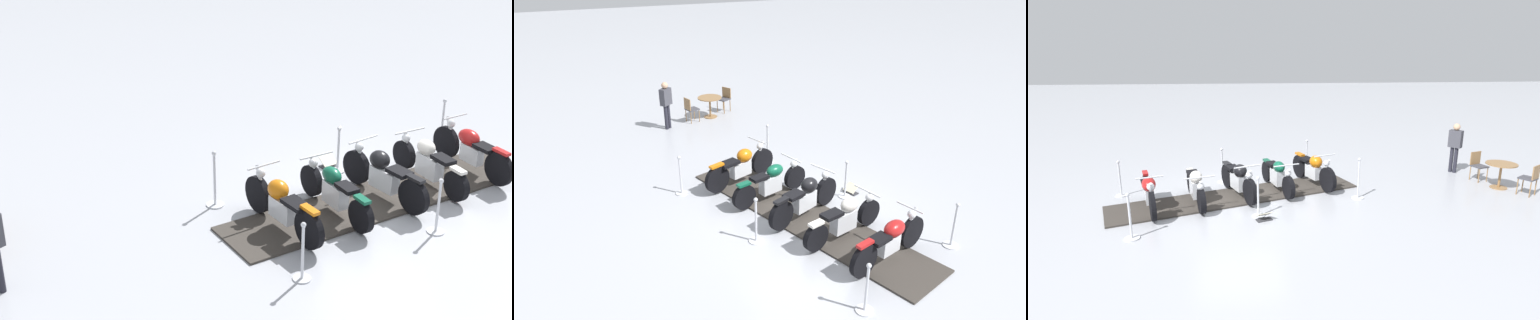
% 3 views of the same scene
% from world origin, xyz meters
% --- Properties ---
extents(ground_plane, '(80.00, 80.00, 0.00)m').
position_xyz_m(ground_plane, '(0.00, 0.00, 0.00)').
color(ground_plane, '#A8AAB2').
extents(display_platform, '(6.96, 3.70, 0.04)m').
position_xyz_m(display_platform, '(0.00, 0.00, 0.02)').
color(display_platform, '#38332D').
rests_on(display_platform, ground_plane).
extents(motorcycle_maroon, '(0.89, 2.18, 1.03)m').
position_xyz_m(motorcycle_maroon, '(-2.19, -0.84, 0.53)').
color(motorcycle_maroon, black).
rests_on(motorcycle_maroon, display_platform).
extents(motorcycle_cream, '(0.94, 2.20, 0.91)m').
position_xyz_m(motorcycle_cream, '(-1.09, -0.43, 0.49)').
color(motorcycle_cream, black).
rests_on(motorcycle_cream, display_platform).
extents(motorcycle_black, '(1.13, 2.14, 1.02)m').
position_xyz_m(motorcycle_black, '(0.01, -0.03, 0.52)').
color(motorcycle_black, black).
rests_on(motorcycle_black, display_platform).
extents(motorcycle_forest, '(0.97, 2.20, 0.92)m').
position_xyz_m(motorcycle_forest, '(1.11, 0.37, 0.49)').
color(motorcycle_forest, black).
rests_on(motorcycle_forest, display_platform).
extents(motorcycle_copper, '(1.06, 2.17, 1.05)m').
position_xyz_m(motorcycle_copper, '(2.22, 0.78, 0.53)').
color(motorcycle_copper, black).
rests_on(motorcycle_copper, display_platform).
extents(stanchion_left_rear, '(0.31, 0.31, 1.06)m').
position_xyz_m(stanchion_left_rear, '(2.24, 2.40, 0.35)').
color(stanchion_left_rear, silver).
rests_on(stanchion_left_rear, ground_plane).
extents(stanchion_left_front, '(0.33, 0.33, 1.02)m').
position_xyz_m(stanchion_left_front, '(-3.26, 0.39, 0.32)').
color(stanchion_left_front, silver).
rests_on(stanchion_left_front, ground_plane).
extents(stanchion_right_mid, '(0.32, 0.32, 1.01)m').
position_xyz_m(stanchion_right_mid, '(0.51, -1.40, 0.33)').
color(stanchion_right_mid, silver).
rests_on(stanchion_right_mid, ground_plane).
extents(stanchion_right_rear, '(0.35, 0.35, 1.15)m').
position_xyz_m(stanchion_right_rear, '(3.26, -0.39, 0.36)').
color(stanchion_right_rear, silver).
rests_on(stanchion_right_rear, ground_plane).
extents(stanchion_right_front, '(0.34, 0.34, 1.05)m').
position_xyz_m(stanchion_right_front, '(-2.24, -2.40, 0.33)').
color(stanchion_right_front, silver).
rests_on(stanchion_right_front, ground_plane).
extents(stanchion_left_mid, '(0.32, 0.32, 1.08)m').
position_xyz_m(stanchion_left_mid, '(-0.51, 1.40, 0.35)').
color(stanchion_left_mid, silver).
rests_on(stanchion_left_mid, ground_plane).
extents(info_placard, '(0.42, 0.35, 0.23)m').
position_xyz_m(info_placard, '(0.64, -1.65, 0.07)').
color(info_placard, '#333338').
rests_on(info_placard, ground_plane).
extents(cafe_table, '(0.87, 0.87, 0.75)m').
position_xyz_m(cafe_table, '(7.64, 0.10, 0.57)').
color(cafe_table, olive).
rests_on(cafe_table, ground_plane).
extents(cafe_chair_near_table, '(0.50, 0.50, 0.89)m').
position_xyz_m(cafe_chair_near_table, '(7.39, 0.88, 0.52)').
color(cafe_chair_near_table, olive).
rests_on(cafe_chair_near_table, ground_plane).
extents(cafe_chair_across_table, '(0.55, 0.55, 0.89)m').
position_xyz_m(cafe_chair_across_table, '(8.07, -0.60, 0.53)').
color(cafe_chair_across_table, olive).
rests_on(cafe_chair_across_table, ground_plane).
extents(bystander_person, '(0.43, 0.45, 1.64)m').
position_xyz_m(bystander_person, '(7.06, 1.77, 0.98)').
color(bystander_person, '#23232D').
rests_on(bystander_person, ground_plane).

